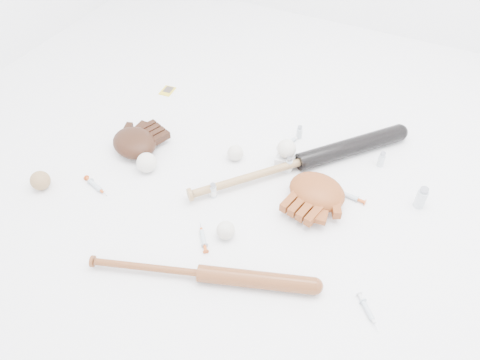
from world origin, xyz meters
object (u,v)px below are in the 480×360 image
at_px(glove_dark, 134,142).
at_px(pedestal, 286,160).
at_px(bat_dark, 301,162).
at_px(bat_wood, 201,273).

xyz_separation_m(glove_dark, pedestal, (0.60, 0.21, -0.02)).
distance_m(glove_dark, pedestal, 0.64).
bearing_deg(bat_dark, glove_dark, 148.25).
relative_size(glove_dark, pedestal, 3.14).
height_order(bat_wood, pedestal, bat_wood).
relative_size(bat_dark, bat_wood, 1.29).
xyz_separation_m(bat_dark, pedestal, (-0.07, 0.00, -0.02)).
xyz_separation_m(bat_wood, pedestal, (0.04, 0.64, -0.01)).
bearing_deg(bat_dark, bat_wood, -148.33).
xyz_separation_m(bat_dark, glove_dark, (-0.67, -0.21, 0.01)).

